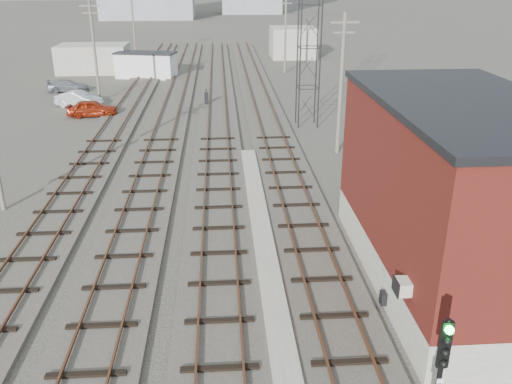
{
  "coord_description": "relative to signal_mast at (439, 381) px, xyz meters",
  "views": [
    {
      "loc": [
        -1.3,
        -6.18,
        11.49
      ],
      "look_at": [
        0.23,
        16.16,
        2.2
      ],
      "focal_mm": 38.0,
      "sensor_mm": 36.0,
      "label": 1
    }
  ],
  "objects": [
    {
      "name": "lattice_tower",
      "position": [
        1.8,
        31.43,
        5.0
      ],
      "size": [
        1.6,
        1.6,
        15.0
      ],
      "color": "black",
      "rests_on": "ground"
    },
    {
      "name": "track_left",
      "position": [
        -13.2,
        35.43,
        -2.39
      ],
      "size": [
        3.2,
        90.0,
        0.39
      ],
      "color": "#332D28",
      "rests_on": "ground"
    },
    {
      "name": "switch_stand",
      "position": [
        -6.15,
        38.32,
        -1.81
      ],
      "size": [
        0.36,
        0.36,
        1.45
      ],
      "rotation": [
        0.0,
        0.0,
        0.07
      ],
      "color": "black",
      "rests_on": "ground"
    },
    {
      "name": "site_trailer",
      "position": [
        -13.1,
        52.49,
        -1.08
      ],
      "size": [
        7.17,
        4.35,
        2.81
      ],
      "rotation": [
        0.0,
        0.0,
        -0.23
      ],
      "color": "silver",
      "rests_on": "ground"
    },
    {
      "name": "signal_mast",
      "position": [
        0.0,
        0.0,
        0.0
      ],
      "size": [
        0.4,
        0.42,
        4.21
      ],
      "color": "gray",
      "rests_on": "ground"
    },
    {
      "name": "platform_curb",
      "position": [
        -3.2,
        10.43,
        -2.37
      ],
      "size": [
        0.9,
        28.0,
        0.26
      ],
      "primitive_type": "cube",
      "color": "gray",
      "rests_on": "ground"
    },
    {
      "name": "utility_pole_right_b",
      "position": [
        2.8,
        54.43,
        2.3
      ],
      "size": [
        1.8,
        0.24,
        9.0
      ],
      "color": "#595147",
      "rests_on": "ground"
    },
    {
      "name": "car_grey",
      "position": [
        -20.08,
        45.45,
        -1.91
      ],
      "size": [
        4.2,
        2.12,
        1.17
      ],
      "primitive_type": "imported",
      "rotation": [
        0.0,
        0.0,
        1.69
      ],
      "color": "slate",
      "rests_on": "ground"
    },
    {
      "name": "utility_pole_left_c",
      "position": [
        -16.2,
        66.43,
        2.3
      ],
      "size": [
        1.8,
        0.24,
        9.0
      ],
      "color": "#595147",
      "rests_on": "ground"
    },
    {
      "name": "track_mid_right",
      "position": [
        -5.2,
        35.43,
        -2.39
      ],
      "size": [
        3.2,
        90.0,
        0.39
      ],
      "color": "#332D28",
      "rests_on": "ground"
    },
    {
      "name": "brick_building",
      "position": [
        3.8,
        8.43,
        1.13
      ],
      "size": [
        6.54,
        12.2,
        7.22
      ],
      "color": "gray",
      "rests_on": "ground"
    },
    {
      "name": "ground",
      "position": [
        -3.7,
        56.43,
        -2.5
      ],
      "size": [
        320.0,
        320.0,
        0.0
      ],
      "primitive_type": "plane",
      "color": "#282621",
      "rests_on": "ground"
    },
    {
      "name": "track_mid_left",
      "position": [
        -9.2,
        35.43,
        -2.39
      ],
      "size": [
        3.2,
        90.0,
        0.39
      ],
      "color": "#332D28",
      "rests_on": "ground"
    },
    {
      "name": "shed_left",
      "position": [
        -19.7,
        56.43,
        -0.9
      ],
      "size": [
        8.0,
        5.0,
        3.2
      ],
      "primitive_type": "cube",
      "color": "gray",
      "rests_on": "ground"
    },
    {
      "name": "utility_pole_left_b",
      "position": [
        -16.2,
        41.43,
        2.3
      ],
      "size": [
        1.8,
        0.24,
        9.0
      ],
      "color": "#595147",
      "rests_on": "ground"
    },
    {
      "name": "track_right",
      "position": [
        -1.2,
        35.43,
        -2.39
      ],
      "size": [
        3.2,
        90.0,
        0.39
      ],
      "color": "#332D28",
      "rests_on": "ground"
    },
    {
      "name": "car_silver",
      "position": [
        -17.42,
        38.71,
        -1.81
      ],
      "size": [
        4.46,
        2.86,
        1.39
      ],
      "primitive_type": "imported",
      "rotation": [
        0.0,
        0.0,
        1.21
      ],
      "color": "#A9ABB0",
      "rests_on": "ground"
    },
    {
      "name": "car_red",
      "position": [
        -15.57,
        35.32,
        -1.8
      ],
      "size": [
        4.19,
        1.93,
        1.39
      ],
      "primitive_type": "imported",
      "rotation": [
        0.0,
        0.0,
        1.64
      ],
      "color": "maroon",
      "rests_on": "ground"
    },
    {
      "name": "shed_right",
      "position": [
        5.3,
        66.43,
        -0.5
      ],
      "size": [
        6.0,
        6.0,
        4.0
      ],
      "primitive_type": "cube",
      "color": "gray",
      "rests_on": "ground"
    },
    {
      "name": "utility_pole_right_a",
      "position": [
        2.8,
        24.43,
        2.3
      ],
      "size": [
        1.8,
        0.24,
        9.0
      ],
      "color": "#595147",
      "rests_on": "ground"
    }
  ]
}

